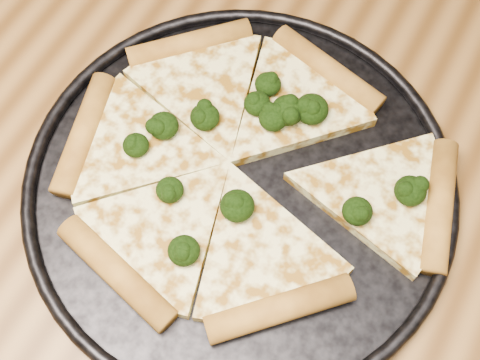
% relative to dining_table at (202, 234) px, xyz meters
% --- Properties ---
extents(ground, '(4.00, 4.00, 0.00)m').
position_rel_dining_table_xyz_m(ground, '(0.00, 0.00, -0.66)').
color(ground, brown).
rests_on(ground, ground).
extents(dining_table, '(1.20, 0.90, 0.75)m').
position_rel_dining_table_xyz_m(dining_table, '(0.00, 0.00, 0.00)').
color(dining_table, olive).
rests_on(dining_table, ground).
extents(pizza_pan, '(0.38, 0.38, 0.02)m').
position_rel_dining_table_xyz_m(pizza_pan, '(0.03, 0.03, 0.10)').
color(pizza_pan, black).
rests_on(pizza_pan, dining_table).
extents(pizza, '(0.36, 0.31, 0.02)m').
position_rel_dining_table_xyz_m(pizza, '(0.02, 0.04, 0.11)').
color(pizza, '#FFF99C').
rests_on(pizza, pizza_pan).
extents(broccoli_florets, '(0.25, 0.20, 0.02)m').
position_rel_dining_table_xyz_m(broccoli_florets, '(0.03, 0.06, 0.12)').
color(broccoli_florets, black).
rests_on(broccoli_florets, pizza).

